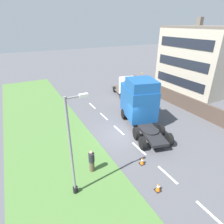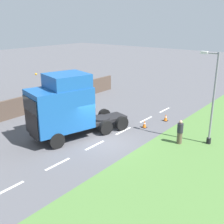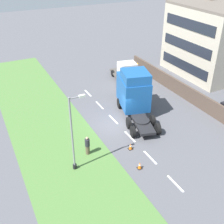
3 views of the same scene
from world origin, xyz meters
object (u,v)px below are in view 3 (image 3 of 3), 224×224
lamp_post (74,138)px  traffic_cone_trailing (131,146)px  pedestrian (87,146)px  flatbed_truck (126,72)px  lorry_cab (134,92)px  traffic_cone_lead (140,165)px

lamp_post → traffic_cone_trailing: 5.45m
traffic_cone_trailing → lamp_post: bearing=-178.2°
pedestrian → flatbed_truck: bearing=48.2°
lorry_cab → pedestrian: bearing=-133.2°
lorry_cab → flatbed_truck: lorry_cab is taller
flatbed_truck → pedestrian: size_ratio=3.24×
pedestrian → traffic_cone_lead: (2.81, -3.38, -0.52)m
pedestrian → lamp_post: bearing=-140.6°
lorry_cab → lamp_post: size_ratio=1.26×
lamp_post → flatbed_truck: bearing=47.2°
traffic_cone_lead → traffic_cone_trailing: bearing=76.4°
traffic_cone_lead → traffic_cone_trailing: (0.56, 2.34, 0.00)m
flatbed_truck → traffic_cone_trailing: 13.09m
lorry_cab → flatbed_truck: (2.77, 6.47, -0.82)m
traffic_cone_trailing → traffic_cone_lead: bearing=-103.6°
lorry_cab → traffic_cone_lead: 8.59m
flatbed_truck → traffic_cone_lead: bearing=75.5°
flatbed_truck → lamp_post: size_ratio=0.88×
flatbed_truck → pedestrian: 14.13m
lorry_cab → traffic_cone_lead: bearing=-101.8°
flatbed_truck → lamp_post: lamp_post is taller
lorry_cab → lamp_post: bearing=-131.7°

